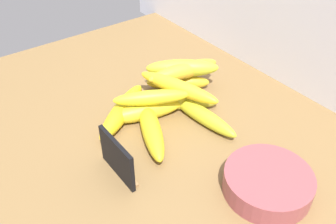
% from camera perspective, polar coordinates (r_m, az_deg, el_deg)
% --- Properties ---
extents(counter_top, '(1.10, 0.76, 0.03)m').
position_cam_1_polar(counter_top, '(0.79, -1.73, -4.66)').
color(counter_top, brown).
rests_on(counter_top, ground).
extents(chalkboard_sign, '(0.11, 0.02, 0.08)m').
position_cam_1_polar(chalkboard_sign, '(0.69, -7.89, -7.27)').
color(chalkboard_sign, black).
rests_on(chalkboard_sign, counter_top).
extents(fruit_bowl, '(0.16, 0.16, 0.04)m').
position_cam_1_polar(fruit_bowl, '(0.69, 15.26, -10.56)').
color(fruit_bowl, '#8E4146').
rests_on(fruit_bowl, counter_top).
extents(banana_0, '(0.15, 0.20, 0.04)m').
position_cam_1_polar(banana_0, '(0.83, -7.14, 0.22)').
color(banana_0, yellow).
rests_on(banana_0, counter_top).
extents(banana_1, '(0.12, 0.15, 0.04)m').
position_cam_1_polar(banana_1, '(0.92, 1.56, 4.63)').
color(banana_1, gold).
rests_on(banana_1, counter_top).
extents(banana_2, '(0.09, 0.18, 0.04)m').
position_cam_1_polar(banana_2, '(0.82, -3.43, 0.18)').
color(banana_2, yellow).
rests_on(banana_2, counter_top).
extents(banana_3, '(0.14, 0.17, 0.04)m').
position_cam_1_polar(banana_3, '(0.85, 1.91, 1.73)').
color(banana_3, gold).
rests_on(banana_3, counter_top).
extents(banana_4, '(0.20, 0.05, 0.04)m').
position_cam_1_polar(banana_4, '(0.82, 5.15, -0.36)').
color(banana_4, gold).
rests_on(banana_4, counter_top).
extents(banana_5, '(0.20, 0.12, 0.04)m').
position_cam_1_polar(banana_5, '(0.77, -2.64, -2.65)').
color(banana_5, gold).
rests_on(banana_5, counter_top).
extents(banana_6, '(0.11, 0.16, 0.03)m').
position_cam_1_polar(banana_6, '(0.80, -2.58, 2.27)').
color(banana_6, yellow).
rests_on(banana_6, banana_2).
extents(banana_7, '(0.14, 0.17, 0.04)m').
position_cam_1_polar(banana_7, '(0.90, 2.24, 6.85)').
color(banana_7, gold).
rests_on(banana_7, banana_1).
extents(banana_8, '(0.07, 0.19, 0.04)m').
position_cam_1_polar(banana_8, '(0.89, 2.44, 6.44)').
color(banana_8, gold).
rests_on(banana_8, banana_1).
extents(banana_9, '(0.21, 0.10, 0.04)m').
position_cam_1_polar(banana_9, '(0.83, 1.53, 3.91)').
color(banana_9, yellow).
rests_on(banana_9, banana_3).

